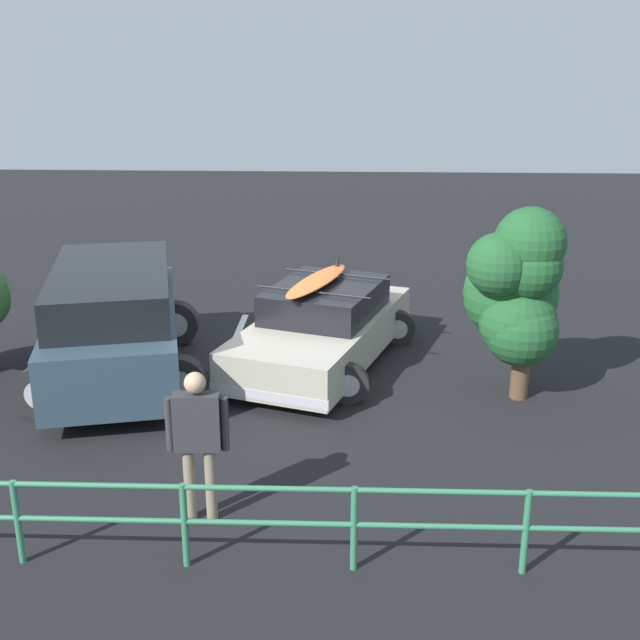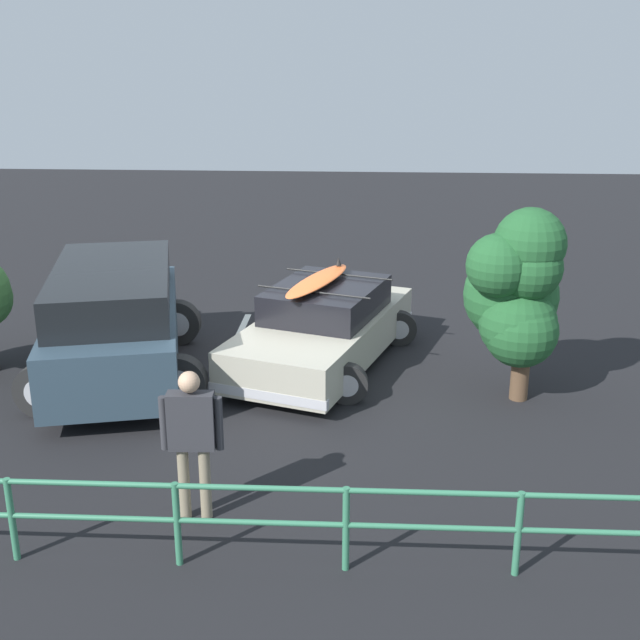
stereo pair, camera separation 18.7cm
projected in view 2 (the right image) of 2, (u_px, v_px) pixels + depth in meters
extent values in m
cube|color=black|center=(298.00, 366.00, 13.03)|extent=(44.00, 44.00, 0.02)
cube|color=silver|center=(227.00, 361.00, 13.19)|extent=(0.12, 4.96, 0.00)
cube|color=#B7B29E|center=(322.00, 335.00, 12.95)|extent=(3.03, 4.57, 0.64)
cube|color=black|center=(326.00, 300.00, 12.92)|extent=(2.13, 2.42, 0.48)
cube|color=silver|center=(267.00, 395.00, 11.20)|extent=(1.76, 0.67, 0.14)
cube|color=silver|center=(364.00, 311.00, 14.83)|extent=(1.76, 0.67, 0.14)
cylinder|color=black|center=(347.00, 384.00, 11.54)|extent=(0.61, 0.18, 0.61)
cylinder|color=#B7B7BC|center=(347.00, 384.00, 11.54)|extent=(0.33, 0.19, 0.33)
cylinder|color=black|center=(235.00, 366.00, 12.18)|extent=(0.61, 0.18, 0.61)
cylinder|color=#B7B7BC|center=(235.00, 366.00, 12.18)|extent=(0.33, 0.19, 0.33)
cylinder|color=black|center=(399.00, 328.00, 13.84)|extent=(0.61, 0.18, 0.61)
cylinder|color=#B7B7BC|center=(399.00, 328.00, 13.84)|extent=(0.33, 0.19, 0.33)
cylinder|color=black|center=(302.00, 316.00, 14.48)|extent=(0.61, 0.18, 0.61)
cylinder|color=#B7B7BC|center=(302.00, 316.00, 14.48)|extent=(0.33, 0.19, 0.33)
cylinder|color=black|center=(313.00, 292.00, 12.34)|extent=(1.78, 0.62, 0.03)
cylinder|color=black|center=(338.00, 274.00, 13.32)|extent=(1.78, 0.62, 0.03)
ellipsoid|color=orange|center=(318.00, 281.00, 12.74)|extent=(1.17, 2.19, 0.09)
cone|color=black|center=(339.00, 261.00, 13.45)|extent=(0.10, 0.10, 0.14)
cube|color=#334756|center=(116.00, 333.00, 12.38)|extent=(2.82, 4.72, 0.91)
cube|color=black|center=(112.00, 286.00, 12.14)|extent=(2.45, 3.74, 0.59)
cylinder|color=black|center=(124.00, 286.00, 14.50)|extent=(0.72, 0.34, 0.70)
cylinder|color=black|center=(180.00, 381.00, 11.40)|extent=(0.77, 0.22, 0.77)
cylinder|color=#B7B7BC|center=(180.00, 381.00, 11.40)|extent=(0.43, 0.23, 0.43)
cylinder|color=black|center=(42.00, 391.00, 11.09)|extent=(0.77, 0.22, 0.77)
cylinder|color=#B7B7BC|center=(42.00, 391.00, 11.09)|extent=(0.43, 0.23, 0.43)
cylinder|color=black|center=(178.00, 322.00, 13.87)|extent=(0.77, 0.22, 0.77)
cylinder|color=#B7B7BC|center=(178.00, 322.00, 13.87)|extent=(0.43, 0.23, 0.43)
cylinder|color=black|center=(65.00, 329.00, 13.56)|extent=(0.77, 0.22, 0.77)
cylinder|color=#B7B7BC|center=(65.00, 329.00, 13.56)|extent=(0.43, 0.23, 0.43)
cylinder|color=gray|center=(205.00, 483.00, 8.65)|extent=(0.12, 0.12, 0.85)
cylinder|color=gray|center=(184.00, 483.00, 8.65)|extent=(0.12, 0.12, 0.85)
cube|color=#333338|center=(191.00, 421.00, 8.42)|extent=(0.50, 0.22, 0.63)
sphere|color=#D6A884|center=(189.00, 382.00, 8.27)|extent=(0.23, 0.23, 0.23)
cylinder|color=#333338|center=(219.00, 423.00, 8.42)|extent=(0.09, 0.09, 0.60)
cylinder|color=#333338|center=(164.00, 423.00, 8.43)|extent=(0.09, 0.09, 0.60)
cylinder|color=#387F5B|center=(518.00, 534.00, 7.68)|extent=(0.07, 0.07, 0.91)
cylinder|color=#387F5B|center=(346.00, 529.00, 7.76)|extent=(0.07, 0.07, 0.91)
cylinder|color=#387F5B|center=(177.00, 524.00, 7.84)|extent=(0.07, 0.07, 0.91)
cylinder|color=#387F5B|center=(12.00, 519.00, 7.92)|extent=(0.07, 0.07, 0.91)
cylinder|color=#387F5B|center=(260.00, 488.00, 7.67)|extent=(8.27, 0.12, 0.06)
cylinder|color=#387F5B|center=(261.00, 523.00, 7.79)|extent=(8.27, 0.12, 0.06)
cylinder|color=brown|center=(520.00, 378.00, 11.68)|extent=(0.26, 0.26, 0.65)
sphere|color=#235B2D|center=(518.00, 323.00, 11.47)|extent=(1.12, 1.12, 1.12)
sphere|color=#235B2D|center=(529.00, 268.00, 11.15)|extent=(0.94, 0.94, 0.94)
sphere|color=#235B2D|center=(511.00, 295.00, 11.74)|extent=(1.39, 1.39, 1.39)
sphere|color=#235B2D|center=(498.00, 265.00, 11.11)|extent=(0.90, 0.90, 0.90)
sphere|color=#235B2D|center=(521.00, 331.00, 11.43)|extent=(1.07, 1.07, 1.07)
sphere|color=#235B2D|center=(530.00, 244.00, 11.10)|extent=(1.01, 1.01, 1.01)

